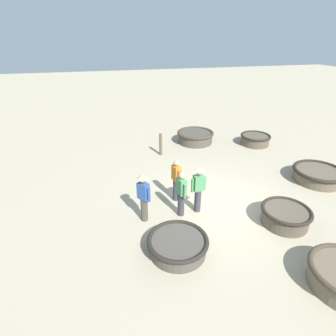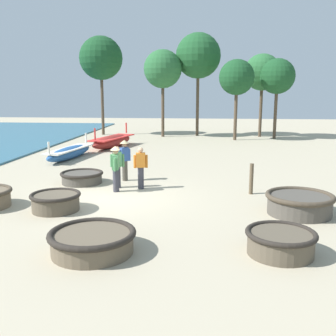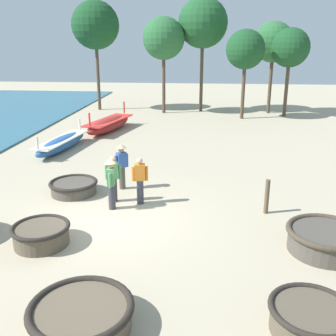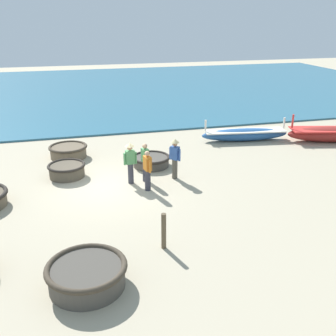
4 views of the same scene
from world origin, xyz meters
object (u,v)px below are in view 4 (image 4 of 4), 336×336
at_px(fisherman_hauling, 145,161).
at_px(coracle_far_left, 67,170).
at_px(coracle_beside_post, 68,151).
at_px(long_boat_red_hull, 332,134).
at_px(mooring_post_shoreline, 164,231).
at_px(coracle_front_right, 87,274).
at_px(fisherman_standing_left, 130,160).
at_px(fisherman_standing_right, 175,156).
at_px(fisherman_with_hat, 148,170).
at_px(long_boat_blue_hull, 245,134).
at_px(coracle_front_left, 151,161).

bearing_deg(fisherman_hauling, coracle_far_left, -112.39).
relative_size(coracle_beside_post, long_boat_red_hull, 0.36).
relative_size(coracle_beside_post, fisherman_hauling, 1.13).
distance_m(coracle_beside_post, mooring_post_shoreline, 8.90).
xyz_separation_m(coracle_front_right, mooring_post_shoreline, (-1.17, 2.22, 0.21)).
bearing_deg(long_boat_red_hull, fisherman_standing_left, -75.94).
distance_m(fisherman_hauling, mooring_post_shoreline, 4.94).
relative_size(fisherman_standing_right, fisherman_hauling, 1.06).
distance_m(long_boat_red_hull, fisherman_hauling, 10.91).
bearing_deg(fisherman_standing_left, fisherman_hauling, 96.79).
bearing_deg(fisherman_standing_right, fisherman_with_hat, -56.24).
bearing_deg(fisherman_standing_left, long_boat_blue_hull, 121.19).
bearing_deg(mooring_post_shoreline, coracle_front_right, -62.31).
bearing_deg(coracle_beside_post, fisherman_with_hat, 31.86).
xyz_separation_m(coracle_front_left, mooring_post_shoreline, (6.48, -1.04, 0.29)).
bearing_deg(coracle_far_left, fisherman_standing_right, 73.21).
xyz_separation_m(coracle_far_left, long_boat_red_hull, (-1.47, 13.59, 0.11)).
height_order(long_boat_blue_hull, fisherman_hauling, fisherman_hauling).
xyz_separation_m(long_boat_blue_hull, mooring_post_shoreline, (8.93, -6.63, 0.21)).
bearing_deg(long_boat_blue_hull, coracle_front_left, -66.34).
relative_size(long_boat_blue_hull, fisherman_hauling, 2.98).
bearing_deg(fisherman_hauling, coracle_front_right, -23.91).
height_order(coracle_beside_post, fisherman_with_hat, fisherman_with_hat).
xyz_separation_m(coracle_front_left, fisherman_with_hat, (2.47, -0.67, 0.58)).
distance_m(coracle_beside_post, long_boat_blue_hull, 9.09).
height_order(coracle_front_right, fisherman_standing_left, fisherman_standing_left).
distance_m(long_boat_red_hull, fisherman_standing_left, 11.52).
distance_m(long_boat_blue_hull, long_boat_red_hull, 4.59).
bearing_deg(fisherman_standing_left, coracle_front_right, -19.22).
xyz_separation_m(fisherman_hauling, fisherman_with_hat, (0.90, -0.09, 0.00)).
distance_m(coracle_front_left, fisherman_with_hat, 2.63).
bearing_deg(mooring_post_shoreline, long_boat_red_hull, 124.68).
distance_m(fisherman_standing_right, fisherman_with_hat, 1.57).
distance_m(coracle_far_left, fisherman_standing_left, 2.85).
distance_m(coracle_front_right, coracle_beside_post, 9.73).
height_order(fisherman_standing_right, fisherman_with_hat, fisherman_standing_right).
xyz_separation_m(long_boat_red_hull, fisherman_with_hat, (3.62, -10.65, 0.42)).
relative_size(coracle_front_right, coracle_beside_post, 1.13).
relative_size(coracle_beside_post, fisherman_with_hat, 1.13).
bearing_deg(mooring_post_shoreline, long_boat_blue_hull, 143.41).
bearing_deg(coracle_beside_post, fisherman_standing_left, 31.91).
bearing_deg(long_boat_blue_hull, fisherman_hauling, -56.87).
height_order(coracle_beside_post, fisherman_standing_right, fisherman_standing_right).
bearing_deg(long_boat_blue_hull, fisherman_standing_right, -50.72).
bearing_deg(fisherman_standing_left, fisherman_with_hat, 31.63).
bearing_deg(coracle_far_left, coracle_front_right, 2.67).
bearing_deg(fisherman_standing_right, fisherman_standing_left, -88.68).
distance_m(long_boat_blue_hull, fisherman_standing_left, 7.93).
height_order(coracle_front_right, fisherman_standing_right, fisherman_standing_right).
relative_size(coracle_far_left, fisherman_hauling, 0.98).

